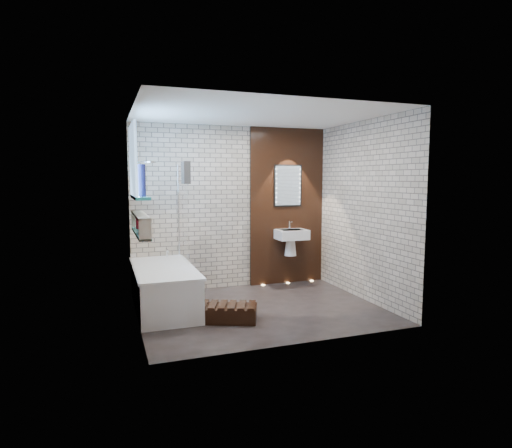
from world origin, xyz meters
name	(u,v)px	position (x,y,z in m)	size (l,w,h in m)	color
ground	(260,309)	(0.00, 0.00, 0.00)	(3.20, 3.20, 0.00)	black
room_shell	(260,214)	(0.00, 0.00, 1.30)	(3.24, 3.20, 2.60)	gray
walnut_panel	(287,206)	(0.95, 1.27, 1.30)	(1.30, 0.06, 2.60)	black
clerestory_window	(135,168)	(-1.57, 0.35, 1.90)	(0.18, 1.00, 0.94)	#7FADE0
display_niche	(141,224)	(-1.53, 0.15, 1.20)	(0.14, 1.30, 0.26)	teal
bathtub	(164,288)	(-1.22, 0.45, 0.29)	(0.79, 1.74, 0.70)	white
bath_screen	(183,212)	(-0.87, 0.89, 1.28)	(0.01, 0.78, 1.40)	white
towel	(186,173)	(-0.87, 0.60, 1.85)	(0.09, 0.24, 0.31)	black
shower_head	(151,162)	(-1.30, 0.95, 2.00)	(0.18, 0.18, 0.02)	silver
washbasin	(291,238)	(0.95, 1.07, 0.79)	(0.50, 0.36, 0.58)	white
led_mirror	(288,186)	(0.95, 1.23, 1.65)	(0.50, 0.02, 0.70)	black
walnut_step	(223,313)	(-0.60, -0.30, 0.09)	(0.84, 0.37, 0.19)	black
niche_bottles	(141,227)	(-1.53, 0.14, 1.17)	(0.06, 0.84, 0.17)	maroon
sill_vases	(142,180)	(-1.50, 0.13, 1.75)	(0.09, 0.09, 0.39)	#121333
floor_uplights	(288,283)	(0.95, 1.20, 0.01)	(0.96, 0.06, 0.01)	#FFD899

